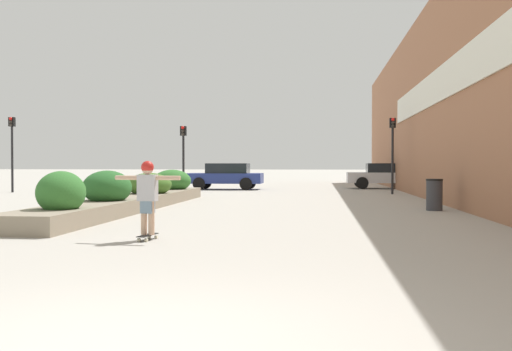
{
  "coord_description": "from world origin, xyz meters",
  "views": [
    {
      "loc": [
        1.44,
        -4.08,
        1.37
      ],
      "look_at": [
        -0.69,
        14.97,
        1.0
      ],
      "focal_mm": 40.0,
      "sensor_mm": 36.0,
      "label": 1
    }
  ],
  "objects_px": {
    "traffic_light_left": "(183,147)",
    "car_center_left": "(226,176)",
    "trash_bin": "(434,195)",
    "car_center_right": "(385,175)",
    "skateboard": "(148,236)",
    "traffic_light_right": "(393,142)",
    "skateboarder": "(148,190)",
    "traffic_light_far_left": "(12,142)"
  },
  "relations": [
    {
      "from": "car_center_right",
      "to": "traffic_light_right",
      "type": "relative_size",
      "value": 1.19
    },
    {
      "from": "trash_bin",
      "to": "skateboard",
      "type": "bearing_deg",
      "value": -131.17
    },
    {
      "from": "traffic_light_right",
      "to": "trash_bin",
      "type": "bearing_deg",
      "value": -89.62
    },
    {
      "from": "car_center_right",
      "to": "traffic_light_right",
      "type": "height_order",
      "value": "traffic_light_right"
    },
    {
      "from": "skateboarder",
      "to": "trash_bin",
      "type": "bearing_deg",
      "value": 55.94
    },
    {
      "from": "skateboard",
      "to": "traffic_light_right",
      "type": "relative_size",
      "value": 0.18
    },
    {
      "from": "traffic_light_left",
      "to": "skateboarder",
      "type": "bearing_deg",
      "value": -78.55
    },
    {
      "from": "skateboard",
      "to": "traffic_light_left",
      "type": "distance_m",
      "value": 16.94
    },
    {
      "from": "car_center_right",
      "to": "trash_bin",
      "type": "bearing_deg",
      "value": 178.9
    },
    {
      "from": "trash_bin",
      "to": "traffic_light_right",
      "type": "relative_size",
      "value": 0.27
    },
    {
      "from": "trash_bin",
      "to": "car_center_right",
      "type": "distance_m",
      "value": 15.49
    },
    {
      "from": "trash_bin",
      "to": "car_center_right",
      "type": "height_order",
      "value": "car_center_right"
    },
    {
      "from": "traffic_light_left",
      "to": "car_center_left",
      "type": "bearing_deg",
      "value": 73.84
    },
    {
      "from": "traffic_light_far_left",
      "to": "skateboarder",
      "type": "bearing_deg",
      "value": -54.04
    },
    {
      "from": "traffic_light_left",
      "to": "car_center_right",
      "type": "bearing_deg",
      "value": 32.49
    },
    {
      "from": "car_center_right",
      "to": "traffic_light_right",
      "type": "xyz_separation_m",
      "value": [
        -0.36,
        -6.16,
        1.62
      ]
    },
    {
      "from": "skateboard",
      "to": "traffic_light_far_left",
      "type": "xyz_separation_m",
      "value": [
        -11.89,
        16.39,
        2.43
      ]
    },
    {
      "from": "trash_bin",
      "to": "traffic_light_far_left",
      "type": "bearing_deg",
      "value": 154.08
    },
    {
      "from": "skateboarder",
      "to": "car_center_right",
      "type": "relative_size",
      "value": 0.32
    },
    {
      "from": "car_center_right",
      "to": "traffic_light_far_left",
      "type": "height_order",
      "value": "traffic_light_far_left"
    },
    {
      "from": "skateboard",
      "to": "trash_bin",
      "type": "relative_size",
      "value": 0.68
    },
    {
      "from": "trash_bin",
      "to": "traffic_light_left",
      "type": "bearing_deg",
      "value": 137.48
    },
    {
      "from": "trash_bin",
      "to": "traffic_light_far_left",
      "type": "height_order",
      "value": "traffic_light_far_left"
    },
    {
      "from": "car_center_left",
      "to": "skateboard",
      "type": "bearing_deg",
      "value": -174.47
    },
    {
      "from": "skateboarder",
      "to": "car_center_right",
      "type": "bearing_deg",
      "value": 80.58
    },
    {
      "from": "skateboard",
      "to": "trash_bin",
      "type": "bearing_deg",
      "value": 55.94
    },
    {
      "from": "trash_bin",
      "to": "car_center_left",
      "type": "height_order",
      "value": "car_center_left"
    },
    {
      "from": "car_center_right",
      "to": "traffic_light_far_left",
      "type": "distance_m",
      "value": 19.88
    },
    {
      "from": "skateboarder",
      "to": "traffic_light_far_left",
      "type": "relative_size",
      "value": 0.36
    },
    {
      "from": "trash_bin",
      "to": "traffic_light_right",
      "type": "distance_m",
      "value": 9.53
    },
    {
      "from": "car_center_left",
      "to": "traffic_light_left",
      "type": "bearing_deg",
      "value": 163.84
    },
    {
      "from": "skateboard",
      "to": "traffic_light_left",
      "type": "bearing_deg",
      "value": 108.56
    },
    {
      "from": "skateboard",
      "to": "skateboarder",
      "type": "xyz_separation_m",
      "value": [
        0.0,
        -0.0,
        0.84
      ]
    },
    {
      "from": "car_center_left",
      "to": "traffic_light_far_left",
      "type": "xyz_separation_m",
      "value": [
        -9.86,
        -4.59,
        1.73
      ]
    },
    {
      "from": "traffic_light_right",
      "to": "skateboard",
      "type": "bearing_deg",
      "value": -111.02
    },
    {
      "from": "trash_bin",
      "to": "traffic_light_left",
      "type": "relative_size",
      "value": 0.3
    },
    {
      "from": "skateboard",
      "to": "car_center_right",
      "type": "height_order",
      "value": "car_center_right"
    },
    {
      "from": "car_center_left",
      "to": "traffic_light_far_left",
      "type": "bearing_deg",
      "value": 114.96
    },
    {
      "from": "car_center_left",
      "to": "traffic_light_far_left",
      "type": "height_order",
      "value": "traffic_light_far_left"
    },
    {
      "from": "traffic_light_left",
      "to": "traffic_light_right",
      "type": "height_order",
      "value": "traffic_light_right"
    },
    {
      "from": "trash_bin",
      "to": "traffic_light_right",
      "type": "xyz_separation_m",
      "value": [
        -0.06,
        9.33,
        1.92
      ]
    },
    {
      "from": "skateboard",
      "to": "traffic_light_left",
      "type": "xyz_separation_m",
      "value": [
        -3.34,
        16.47,
        2.13
      ]
    }
  ]
}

